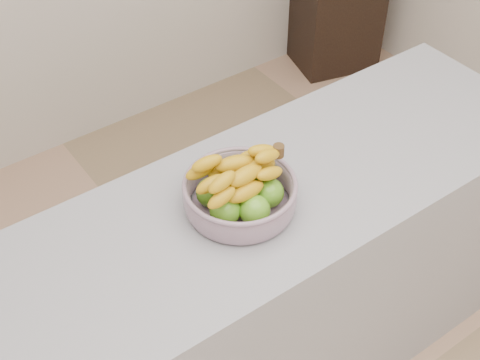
% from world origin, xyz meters
% --- Properties ---
extents(counter, '(2.00, 0.60, 0.90)m').
position_xyz_m(counter, '(0.00, 0.36, 0.45)').
color(counter, '#92929A').
rests_on(counter, ground).
extents(cabinet, '(0.52, 0.45, 0.79)m').
position_xyz_m(cabinet, '(1.65, 1.78, 0.40)').
color(cabinet, black).
rests_on(cabinet, ground).
extents(fruit_bowl, '(0.31, 0.31, 0.17)m').
position_xyz_m(fruit_bowl, '(-0.05, 0.36, 0.96)').
color(fruit_bowl, '#A9B5CA').
rests_on(fruit_bowl, counter).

